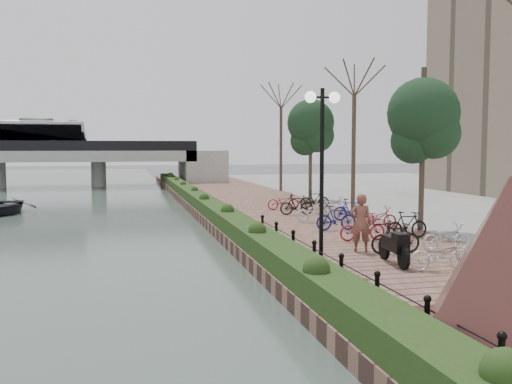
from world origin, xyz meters
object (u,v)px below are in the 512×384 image
object	(u,v)px
lamppost	(322,139)
boat	(3,206)
motorcycle	(394,245)
pedestrian	(361,223)

from	to	relation	value
lamppost	boat	bearing A→B (deg)	121.48
motorcycle	pedestrian	xyz separation A→B (m)	(-0.11, 2.07, 0.38)
motorcycle	pedestrian	bearing A→B (deg)	97.78
motorcycle	pedestrian	distance (m)	2.11
lamppost	boat	xyz separation A→B (m)	(-12.18, 19.90, -3.60)
motorcycle	pedestrian	size ratio (longest dim) A/B	0.95
pedestrian	lamppost	bearing A→B (deg)	62.90
motorcycle	boat	size ratio (longest dim) A/B	0.40
motorcycle	boat	xyz separation A→B (m)	(-14.25, 20.22, -0.58)
boat	motorcycle	bearing A→B (deg)	-51.54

